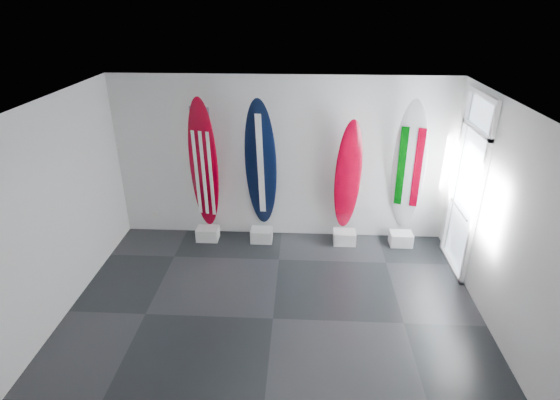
# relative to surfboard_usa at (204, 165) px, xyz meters

# --- Properties ---
(floor) EXTENTS (6.00, 6.00, 0.00)m
(floor) POSITION_rel_surfboard_usa_xyz_m (1.37, -2.28, -1.46)
(floor) COLOR black
(floor) RESTS_ON ground
(ceiling) EXTENTS (6.00, 6.00, 0.00)m
(ceiling) POSITION_rel_surfboard_usa_xyz_m (1.37, -2.28, 1.54)
(ceiling) COLOR white
(ceiling) RESTS_ON wall_back
(wall_back) EXTENTS (6.00, 0.00, 6.00)m
(wall_back) POSITION_rel_surfboard_usa_xyz_m (1.37, 0.22, 0.04)
(wall_back) COLOR silver
(wall_back) RESTS_ON ground
(wall_front) EXTENTS (6.00, 0.00, 6.00)m
(wall_front) POSITION_rel_surfboard_usa_xyz_m (1.37, -4.78, 0.04)
(wall_front) COLOR silver
(wall_front) RESTS_ON ground
(wall_left) EXTENTS (0.00, 5.00, 5.00)m
(wall_left) POSITION_rel_surfboard_usa_xyz_m (-1.63, -2.28, 0.04)
(wall_left) COLOR silver
(wall_left) RESTS_ON ground
(wall_right) EXTENTS (0.00, 5.00, 5.00)m
(wall_right) POSITION_rel_surfboard_usa_xyz_m (4.37, -2.28, 0.04)
(wall_right) COLOR silver
(wall_right) RESTS_ON ground
(display_block_usa) EXTENTS (0.40, 0.30, 0.24)m
(display_block_usa) POSITION_rel_surfboard_usa_xyz_m (0.00, -0.10, -1.34)
(display_block_usa) COLOR white
(display_block_usa) RESTS_ON floor
(surfboard_usa) EXTENTS (0.58, 0.30, 2.44)m
(surfboard_usa) POSITION_rel_surfboard_usa_xyz_m (0.00, 0.00, 0.00)
(surfboard_usa) COLOR #940016
(surfboard_usa) RESTS_ON display_block_usa
(display_block_navy) EXTENTS (0.40, 0.30, 0.24)m
(display_block_navy) POSITION_rel_surfboard_usa_xyz_m (1.02, -0.10, -1.34)
(display_block_navy) COLOR white
(display_block_navy) RESTS_ON floor
(surfboard_navy) EXTENTS (0.60, 0.52, 2.47)m
(surfboard_navy) POSITION_rel_surfboard_usa_xyz_m (1.02, 0.00, 0.01)
(surfboard_navy) COLOR black
(surfboard_navy) RESTS_ON display_block_navy
(display_block_swiss) EXTENTS (0.40, 0.30, 0.24)m
(display_block_swiss) POSITION_rel_surfboard_usa_xyz_m (2.55, -0.10, -1.34)
(display_block_swiss) COLOR white
(display_block_swiss) RESTS_ON floor
(surfboard_swiss) EXTENTS (0.52, 0.36, 2.11)m
(surfboard_swiss) POSITION_rel_surfboard_usa_xyz_m (2.55, 0.00, -0.17)
(surfboard_swiss) COLOR #940016
(surfboard_swiss) RESTS_ON display_block_swiss
(display_block_italy) EXTENTS (0.40, 0.30, 0.24)m
(display_block_italy) POSITION_rel_surfboard_usa_xyz_m (3.59, -0.10, -1.34)
(display_block_italy) COLOR white
(display_block_italy) RESTS_ON floor
(surfboard_italy) EXTENTS (0.68, 0.62, 2.49)m
(surfboard_italy) POSITION_rel_surfboard_usa_xyz_m (3.59, 0.00, 0.02)
(surfboard_italy) COLOR white
(surfboard_italy) RESTS_ON display_block_italy
(wall_outlet) EXTENTS (0.09, 0.02, 0.13)m
(wall_outlet) POSITION_rel_surfboard_usa_xyz_m (-1.08, 0.20, -1.11)
(wall_outlet) COLOR silver
(wall_outlet) RESTS_ON wall_back
(glass_door) EXTENTS (0.12, 1.16, 2.85)m
(glass_door) POSITION_rel_surfboard_usa_xyz_m (4.34, -0.73, -0.03)
(glass_door) COLOR white
(glass_door) RESTS_ON floor
(balcony) EXTENTS (2.80, 2.20, 1.20)m
(balcony) POSITION_rel_surfboard_usa_xyz_m (5.67, -0.73, -0.96)
(balcony) COLOR slate
(balcony) RESTS_ON ground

